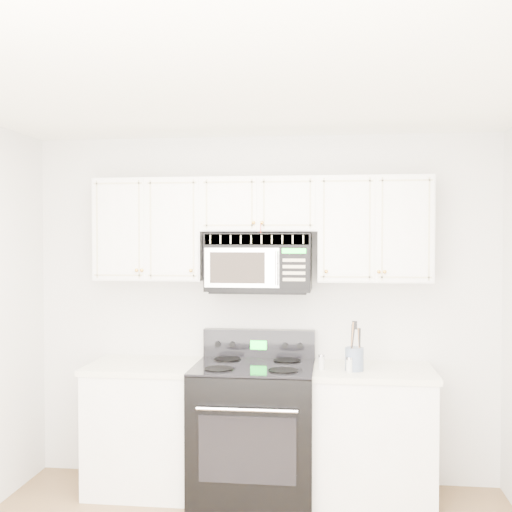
# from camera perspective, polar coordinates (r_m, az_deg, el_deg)

# --- Properties ---
(room) EXTENTS (3.51, 3.51, 2.61)m
(room) POSITION_cam_1_polar(r_m,az_deg,el_deg) (3.17, -2.84, -8.09)
(room) COLOR brown
(room) RESTS_ON ground
(base_cabinet_left) EXTENTS (0.86, 0.65, 0.92)m
(base_cabinet_left) POSITION_cam_1_polar(r_m,az_deg,el_deg) (4.91, -9.44, -15.05)
(base_cabinet_left) COLOR white
(base_cabinet_left) RESTS_ON ground
(base_cabinet_right) EXTENTS (0.86, 0.65, 0.92)m
(base_cabinet_right) POSITION_cam_1_polar(r_m,az_deg,el_deg) (4.74, 10.24, -15.69)
(base_cabinet_right) COLOR white
(base_cabinet_right) RESTS_ON ground
(range) EXTENTS (0.84, 0.76, 1.14)m
(range) POSITION_cam_1_polar(r_m,az_deg,el_deg) (4.70, -0.17, -15.05)
(range) COLOR black
(range) RESTS_ON ground
(upper_cabinets) EXTENTS (2.44, 0.37, 0.75)m
(upper_cabinets) POSITION_cam_1_polar(r_m,az_deg,el_deg) (4.69, 0.42, 2.84)
(upper_cabinets) COLOR white
(upper_cabinets) RESTS_ON ground
(microwave) EXTENTS (0.76, 0.43, 0.42)m
(microwave) POSITION_cam_1_polar(r_m,az_deg,el_deg) (4.67, 0.29, -0.52)
(microwave) COLOR black
(microwave) RESTS_ON ground
(utensil_crock) EXTENTS (0.13, 0.13, 0.34)m
(utensil_crock) POSITION_cam_1_polar(r_m,az_deg,el_deg) (4.51, 8.73, -8.94)
(utensil_crock) COLOR slate
(utensil_crock) RESTS_ON base_cabinet_right
(shaker_salt) EXTENTS (0.04, 0.04, 0.11)m
(shaker_salt) POSITION_cam_1_polar(r_m,az_deg,el_deg) (4.52, 5.84, -9.35)
(shaker_salt) COLOR beige
(shaker_salt) RESTS_ON base_cabinet_right
(shaker_pepper) EXTENTS (0.04, 0.04, 0.10)m
(shaker_pepper) POSITION_cam_1_polar(r_m,az_deg,el_deg) (4.46, 8.30, -9.52)
(shaker_pepper) COLOR beige
(shaker_pepper) RESTS_ON base_cabinet_right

